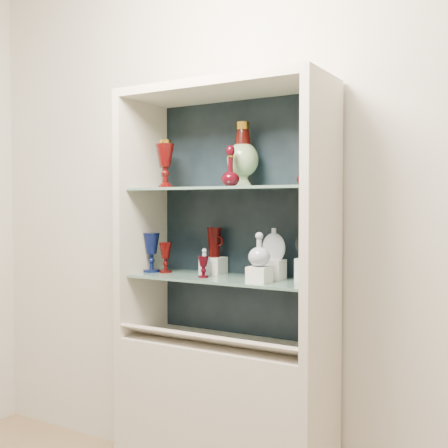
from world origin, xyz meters
The scene contains 31 objects.
wall_back centered at (0.00, 1.75, 1.40)m, with size 3.50×0.02×2.80m, color silver.
cabinet_base centered at (0.00, 1.53, 0.38)m, with size 1.00×0.40×0.75m, color beige.
cabinet_back_panel centered at (0.00, 1.72, 1.32)m, with size 0.98×0.02×1.15m, color black.
cabinet_side_left centered at (-0.48, 1.53, 1.32)m, with size 0.04×0.40×1.15m, color beige.
cabinet_side_right centered at (0.48, 1.53, 1.32)m, with size 0.04×0.40×1.15m, color beige.
cabinet_top_cap centered at (0.00, 1.53, 1.92)m, with size 1.00×0.40×0.04m, color beige.
shelf_lower centered at (0.00, 1.55, 1.04)m, with size 0.92×0.34×0.01m, color slate.
shelf_upper centered at (0.00, 1.55, 1.46)m, with size 0.92×0.34×0.01m, color slate.
label_ledge centered at (0.00, 1.42, 0.78)m, with size 0.92×0.18×0.01m, color beige.
label_card_0 centered at (0.32, 1.42, 0.80)m, with size 0.10×0.07×0.00m, color white.
label_card_1 centered at (-0.28, 1.42, 0.80)m, with size 0.10×0.07×0.00m, color white.
label_card_2 centered at (0.05, 1.42, 0.80)m, with size 0.10×0.07×0.00m, color white.
label_card_3 centered at (0.24, 1.42, 0.80)m, with size 0.10×0.07×0.00m, color white.
pedestal_lamp_left centered at (-0.37, 1.57, 1.59)m, with size 0.09×0.09×0.24m, color #420807, non-canonical shape.
pedestal_lamp_right centered at (-0.31, 1.49, 1.59)m, with size 0.09×0.09×0.23m, color #420807, non-canonical shape.
enamel_urn centered at (0.05, 1.62, 1.62)m, with size 0.15×0.15×0.31m, color #0A4A2B, non-canonical shape.
ruby_decanter_a centered at (0.05, 1.50, 1.58)m, with size 0.08×0.08×0.21m, color #43030C, non-canonical shape.
ruby_decanter_b centered at (0.44, 1.52, 1.58)m, with size 0.10×0.10×0.22m, color #43030C, non-canonical shape.
lidded_bowl centered at (0.38, 1.59, 1.51)m, with size 0.08×0.08×0.09m, color #43030C, non-canonical shape.
cobalt_goblet centered at (-0.43, 1.53, 1.15)m, with size 0.08×0.08×0.20m, color #091039, non-canonical shape.
ruby_goblet_tall centered at (-0.35, 1.55, 1.13)m, with size 0.06×0.06×0.15m, color #420807, non-canonical shape.
ruby_goblet_small centered at (-0.09, 1.49, 1.10)m, with size 0.05×0.05×0.10m, color #43030C, non-canonical shape.
riser_ruby_pitcher centered at (-0.13, 1.65, 1.09)m, with size 0.10×0.10×0.08m, color silver.
ruby_pitcher centered at (-0.13, 1.65, 1.20)m, with size 0.11×0.07×0.15m, color #420807, non-canonical shape.
clear_square_bottle centered at (-0.12, 1.55, 1.11)m, with size 0.05×0.05×0.13m, color #97A0B2, non-canonical shape.
riser_flat_flask centered at (0.22, 1.60, 1.09)m, with size 0.09×0.09×0.09m, color silver.
flat_flask centered at (0.22, 1.60, 1.21)m, with size 0.11×0.04×0.15m, color #B4BDCA, non-canonical shape.
riser_clear_round_decanter centered at (0.22, 1.47, 1.08)m, with size 0.09×0.09×0.07m, color silver.
clear_round_decanter centered at (0.22, 1.47, 1.19)m, with size 0.10×0.10×0.14m, color #97A0B2, non-canonical shape.
riser_cameo_medallion centered at (0.37, 1.63, 1.10)m, with size 0.08×0.08×0.10m, color silver.
cameo_medallion centered at (0.37, 1.63, 1.21)m, with size 0.10×0.04×0.12m, color black, non-canonical shape.
Camera 1 is at (1.33, -0.70, 1.39)m, focal length 45.00 mm.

